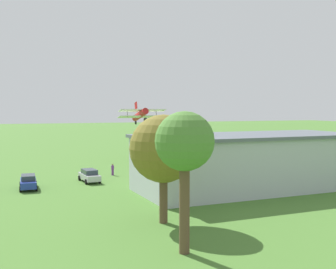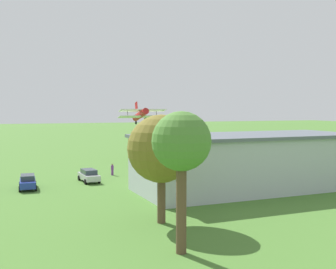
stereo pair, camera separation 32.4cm
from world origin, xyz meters
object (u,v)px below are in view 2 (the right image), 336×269
Objects in this scene: tree_at_field_edge at (181,144)px; tree_by_windsock at (161,149)px; car_blue at (28,182)px; person_by_parked_cars at (206,164)px; person_crossing_taxiway at (277,164)px; biplane at (141,114)px; person_watching_takeoff at (112,170)px; car_silver at (89,175)px; hangar at (249,162)px.

tree_by_windsock is at bearing -100.35° from tree_at_field_edge.
tree_by_windsock is at bearing 116.14° from car_blue.
person_crossing_taxiway is at bearing 165.75° from person_by_parked_cars.
biplane is 26.20m from person_crossing_taxiway.
tree_at_field_edge reaches higher than person_crossing_taxiway.
biplane is 0.98× the size of tree_at_field_edge.
person_watching_takeoff is 24.72m from person_crossing_taxiway.
person_watching_takeoff is at bearing -134.29° from car_silver.
car_silver is at bearing 57.46° from biplane.
person_watching_takeoff is 1.02× the size of person_crossing_taxiway.
tree_by_windsock is (11.61, 41.93, -2.15)m from biplane.
tree_by_windsock reaches higher than person_crossing_taxiway.
tree_by_windsock is (26.60, 21.70, 5.12)m from person_crossing_taxiway.
hangar is at bearing 128.24° from person_watching_takeoff.
tree_by_windsock is at bearing 95.12° from car_silver.
biplane is 1.01× the size of tree_by_windsock.
person_watching_takeoff is (-11.25, -6.18, -0.07)m from car_blue.
hangar is 17.28m from tree_by_windsock.
car_silver is at bearing -163.72° from car_blue.
biplane is 50.65m from tree_at_field_edge.
tree_by_windsock is at bearing 34.56° from hangar.
person_watching_takeoff is 0.88× the size of person_by_parked_cars.
person_crossing_taxiway is 0.18× the size of tree_by_windsock.
tree_by_windsock reaches higher than person_watching_takeoff.
hangar reaches higher than person_by_parked_cars.
car_silver is 5.65m from person_watching_takeoff.
car_blue is at bearing -21.20° from hangar.
tree_at_field_edge reaches higher than person_watching_takeoff.
hangar reaches higher than person_crossing_taxiway.
person_crossing_taxiway is (-28.47, -0.89, -0.06)m from car_silver.
hangar is 5.73× the size of car_blue.
person_by_parked_cars reaches higher than car_silver.
person_by_parked_cars is at bearing -167.28° from car_blue.
car_silver is 0.52× the size of tree_at_field_edge.
car_silver is 28.50m from tree_at_field_edge.
car_silver is 28.48m from person_crossing_taxiway.
hangar is 17.55m from person_crossing_taxiway.
biplane is at bearing -119.17° from person_watching_takeoff.
person_by_parked_cars is at bearing -168.76° from car_silver.
biplane is 19.46m from person_by_parked_cars.
biplane reaches higher than car_silver.
hangar reaches higher than car_silver.
car_silver is at bearing -84.88° from tree_by_windsock.
hangar is 2.91× the size of tree_at_field_edge.
car_blue is 2.95× the size of person_crossing_taxiway.
car_blue is 2.55× the size of person_by_parked_cars.
car_silver is (15.91, -11.14, -2.29)m from hangar.
car_blue is 27.56m from tree_at_field_edge.
tree_at_field_edge is (-7.88, 25.71, 6.01)m from car_blue.
person_watching_takeoff is at bearing -151.23° from car_blue.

